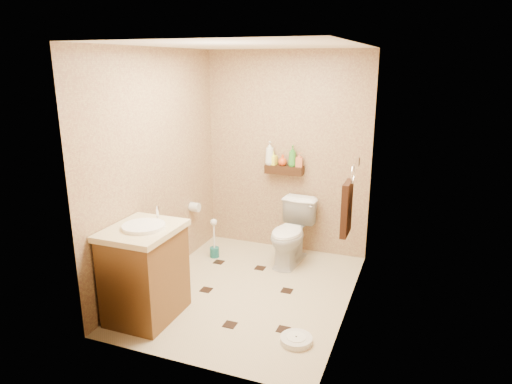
% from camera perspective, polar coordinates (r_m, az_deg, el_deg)
% --- Properties ---
extents(ground, '(2.50, 2.50, 0.00)m').
position_cam_1_polar(ground, '(4.77, -0.97, -12.30)').
color(ground, '#C6B191').
rests_on(ground, ground).
extents(wall_back, '(2.00, 0.04, 2.40)m').
position_cam_1_polar(wall_back, '(5.48, 3.84, 4.80)').
color(wall_back, tan).
rests_on(wall_back, ground).
extents(wall_front, '(2.00, 0.04, 2.40)m').
position_cam_1_polar(wall_front, '(3.25, -9.28, -3.25)').
color(wall_front, tan).
rests_on(wall_front, ground).
extents(wall_left, '(0.04, 2.50, 2.40)m').
position_cam_1_polar(wall_left, '(4.79, -12.24, 2.82)').
color(wall_left, tan).
rests_on(wall_left, ground).
extents(wall_right, '(0.04, 2.50, 2.40)m').
position_cam_1_polar(wall_right, '(4.08, 12.11, 0.55)').
color(wall_right, tan).
rests_on(wall_right, ground).
extents(ceiling, '(2.00, 2.50, 0.02)m').
position_cam_1_polar(ceiling, '(4.20, -1.13, 17.89)').
color(ceiling, white).
rests_on(ceiling, wall_back).
extents(wall_shelf, '(0.46, 0.14, 0.10)m').
position_cam_1_polar(wall_shelf, '(5.45, 3.56, 2.80)').
color(wall_shelf, '#341E0E').
rests_on(wall_shelf, wall_back).
extents(floor_accents, '(1.24, 1.29, 0.01)m').
position_cam_1_polar(floor_accents, '(4.76, -1.19, -12.31)').
color(floor_accents, black).
rests_on(floor_accents, ground).
extents(toilet, '(0.46, 0.74, 0.73)m').
position_cam_1_polar(toilet, '(5.28, 4.39, -5.13)').
color(toilet, white).
rests_on(toilet, ground).
extents(vanity, '(0.58, 0.71, 1.00)m').
position_cam_1_polar(vanity, '(4.28, -13.70, -9.59)').
color(vanity, brown).
rests_on(vanity, ground).
extents(bathroom_scale, '(0.31, 0.31, 0.05)m').
position_cam_1_polar(bathroom_scale, '(4.01, 5.04, -17.90)').
color(bathroom_scale, silver).
rests_on(bathroom_scale, ground).
extents(toilet_brush, '(0.11, 0.11, 0.48)m').
position_cam_1_polar(toilet_brush, '(5.49, -5.24, -6.45)').
color(toilet_brush, '#185F60').
rests_on(toilet_brush, ground).
extents(towel_ring, '(0.12, 0.30, 0.76)m').
position_cam_1_polar(towel_ring, '(4.40, 11.33, -1.73)').
color(towel_ring, silver).
rests_on(towel_ring, wall_right).
extents(toilet_paper, '(0.12, 0.11, 0.12)m').
position_cam_1_polar(toilet_paper, '(5.45, -7.66, -1.89)').
color(toilet_paper, silver).
rests_on(toilet_paper, wall_left).
extents(bottle_a, '(0.15, 0.15, 0.28)m').
position_cam_1_polar(bottle_a, '(5.46, 1.73, 4.90)').
color(bottle_a, silver).
rests_on(bottle_a, wall_shelf).
extents(bottle_b, '(0.09, 0.09, 0.16)m').
position_cam_1_polar(bottle_b, '(5.46, 2.20, 4.26)').
color(bottle_b, '#F4FF35').
rests_on(bottle_b, wall_shelf).
extents(bottle_c, '(0.12, 0.12, 0.13)m').
position_cam_1_polar(bottle_c, '(5.43, 3.35, 4.02)').
color(bottle_c, '#D14418').
rests_on(bottle_c, wall_shelf).
extents(bottle_d, '(0.10, 0.10, 0.25)m').
position_cam_1_polar(bottle_d, '(5.38, 4.58, 4.52)').
color(bottle_d, '#36882D').
rests_on(bottle_d, wall_shelf).
extents(bottle_e, '(0.09, 0.09, 0.17)m').
position_cam_1_polar(bottle_e, '(5.37, 5.42, 4.04)').
color(bottle_e, '#C76842').
rests_on(bottle_e, wall_shelf).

